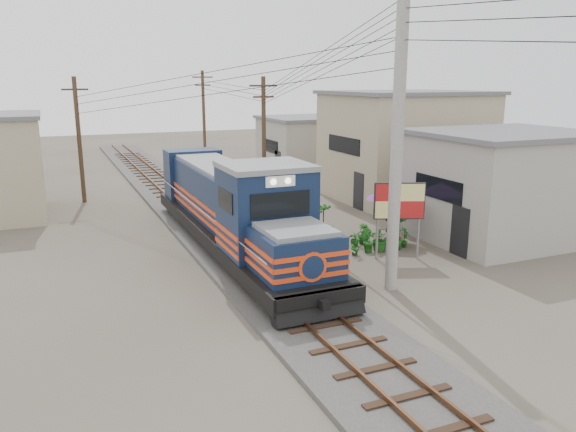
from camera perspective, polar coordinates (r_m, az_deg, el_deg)
name	(u,v)px	position (r m, az deg, el deg)	size (l,w,h in m)	color
ground	(289,299)	(18.14, 0.09, -8.43)	(120.00, 120.00, 0.00)	#473F35
ballast	(206,224)	(27.14, -8.28, -0.85)	(3.60, 70.00, 0.16)	#595651
track	(206,221)	(27.10, -8.30, -0.48)	(1.15, 70.00, 0.12)	#51331E
locomotive	(234,210)	(22.68, -5.55, 0.63)	(2.93, 15.97, 3.96)	black
utility_pole_main	(397,139)	(18.15, 11.04, 7.65)	(0.40, 0.40, 10.00)	#9E9B93
wooden_pole_mid	(264,138)	(31.63, -2.47, 7.97)	(1.60, 0.24, 7.00)	#4C3826
wooden_pole_far	(204,117)	(45.01, -8.54, 9.87)	(1.60, 0.24, 7.50)	#4C3826
wooden_pole_left	(79,138)	(33.62, -20.47, 7.47)	(1.60, 0.24, 7.00)	#4C3826
power_lines	(207,62)	(24.81, -8.28, 15.26)	(9.65, 19.00, 3.30)	black
shophouse_front	(504,185)	(26.25, 21.05, 2.97)	(7.35, 6.30, 4.70)	gray
shophouse_mid	(404,145)	(33.66, 11.73, 7.08)	(8.40, 7.35, 6.20)	tan
shophouse_back	(308,145)	(41.65, 2.04, 7.19)	(6.30, 6.30, 4.20)	gray
billboard	(399,203)	(21.87, 11.25, 1.27)	(1.87, 0.83, 3.03)	#99999E
market_umbrella	(391,193)	(24.36, 10.39, 2.28)	(2.61, 2.61, 2.39)	black
vendor	(390,223)	(24.34, 10.37, -0.75)	(0.62, 0.41, 1.71)	black
plant_nursery	(375,238)	(23.48, 8.79, -2.18)	(3.34, 1.93, 1.03)	#1C5718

